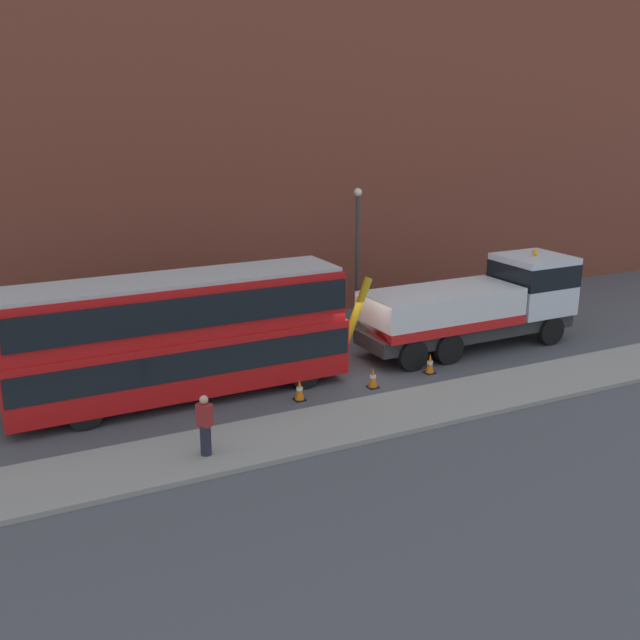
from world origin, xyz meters
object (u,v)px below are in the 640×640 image
traffic_cone_near_truck (430,364)px  double_decker_bus (180,333)px  recovery_tow_truck (478,304)px  traffic_cone_midway (373,378)px  traffic_cone_near_bus (300,390)px  street_lamp (357,243)px  pedestrian_onlooker (205,426)px

traffic_cone_near_truck → double_decker_bus: bearing=168.8°
recovery_tow_truck → traffic_cone_near_truck: recovery_tow_truck is taller
traffic_cone_midway → recovery_tow_truck: bearing=18.8°
double_decker_bus → traffic_cone_near_truck: size_ratio=15.38×
traffic_cone_near_bus → traffic_cone_midway: 2.69m
traffic_cone_near_bus → recovery_tow_truck: bearing=12.6°
traffic_cone_near_bus → traffic_cone_near_truck: same height
double_decker_bus → street_lamp: (9.53, 5.53, 1.24)m
traffic_cone_near_bus → traffic_cone_near_truck: bearing=2.3°
pedestrian_onlooker → traffic_cone_midway: bearing=-12.6°
double_decker_bus → traffic_cone_near_truck: (8.54, -1.69, -1.89)m
pedestrian_onlooker → traffic_cone_near_truck: (9.22, 2.87, -0.64)m
traffic_cone_near_bus → traffic_cone_near_truck: size_ratio=1.00×
double_decker_bus → traffic_cone_near_truck: bearing=-12.0°
pedestrian_onlooker → traffic_cone_near_truck: bearing=-16.2°
traffic_cone_near_bus → double_decker_bus: bearing=150.1°
traffic_cone_midway → street_lamp: street_lamp is taller
double_decker_bus → traffic_cone_near_bus: 4.27m
traffic_cone_near_truck → street_lamp: (0.99, 7.22, 3.13)m
recovery_tow_truck → double_decker_bus: (-11.91, -0.01, 0.47)m
double_decker_bus → traffic_cone_midway: (6.01, -2.00, -1.89)m
traffic_cone_near_bus → street_lamp: (6.21, 7.43, 3.13)m
double_decker_bus → pedestrian_onlooker: double_decker_bus is taller
pedestrian_onlooker → traffic_cone_near_bus: pedestrian_onlooker is taller
traffic_cone_midway → traffic_cone_near_truck: 2.55m
pedestrian_onlooker → street_lamp: street_lamp is taller
recovery_tow_truck → traffic_cone_midway: recovery_tow_truck is taller
street_lamp → double_decker_bus: bearing=-149.9°
recovery_tow_truck → traffic_cone_midway: size_ratio=14.11×
double_decker_bus → traffic_cone_midway: 6.61m
traffic_cone_midway → traffic_cone_near_truck: bearing=6.9°
recovery_tow_truck → traffic_cone_near_bus: bearing=-168.2°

